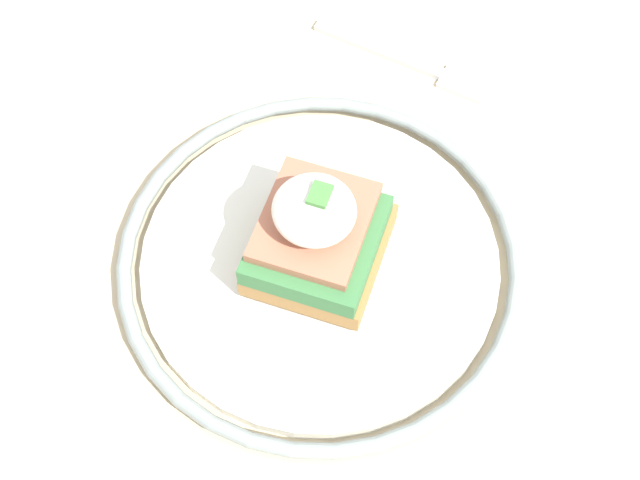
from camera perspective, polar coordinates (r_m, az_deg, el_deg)
dining_table at (r=0.69m, az=0.90°, el=-7.22°), size 0.92×0.81×0.73m
plate at (r=0.58m, az=-0.00°, el=-1.32°), size 0.27×0.27×0.02m
sandwich at (r=0.55m, az=-0.19°, el=0.39°), size 0.09×0.08×0.07m
fork at (r=0.69m, az=5.76°, el=11.26°), size 0.04×0.14×0.00m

